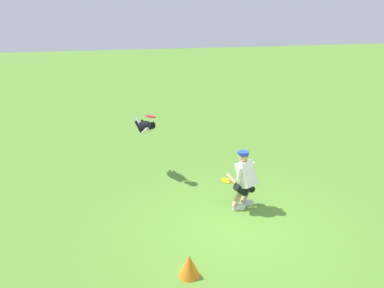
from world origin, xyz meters
name	(u,v)px	position (x,y,z in m)	size (l,w,h in m)	color
ground_plane	(241,230)	(0.00, 0.00, 0.00)	(60.00, 60.00, 0.00)	#578A2F
person	(245,178)	(-0.34, -0.84, 0.70)	(0.71, 0.53, 1.29)	silver
dog	(146,127)	(1.54, -3.09, 1.26)	(0.52, 0.98, 0.47)	black
frisbee_flying	(150,116)	(1.44, -2.74, 1.62)	(0.25, 0.25, 0.02)	red
frisbee_held	(226,181)	(0.02, -0.98, 0.61)	(0.23, 0.23, 0.02)	yellow
training_cone	(189,266)	(1.25, 1.09, 0.20)	(0.35, 0.35, 0.39)	orange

